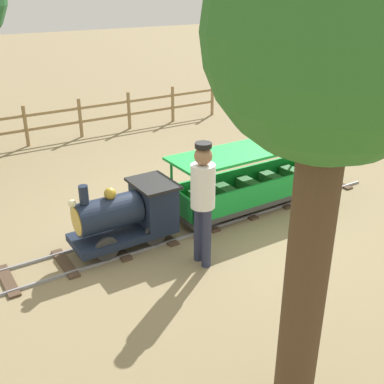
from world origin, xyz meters
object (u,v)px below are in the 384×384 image
object	(u,v)px
conductor_person	(203,195)
locomotive	(129,213)
oak_tree_near	(333,49)
passenger_car	(251,184)

from	to	relation	value
conductor_person	locomotive	bearing A→B (deg)	32.46
oak_tree_near	passenger_car	bearing A→B (deg)	-33.73
passenger_car	conductor_person	distance (m)	1.86
passenger_car	conductor_person	bearing A→B (deg)	120.77
passenger_car	oak_tree_near	size ratio (longest dim) A/B	0.70
locomotive	oak_tree_near	world-z (taller)	oak_tree_near
passenger_car	locomotive	bearing A→B (deg)	90.00
conductor_person	passenger_car	bearing A→B (deg)	-59.23
locomotive	passenger_car	distance (m)	2.11
locomotive	conductor_person	size ratio (longest dim) A/B	0.89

